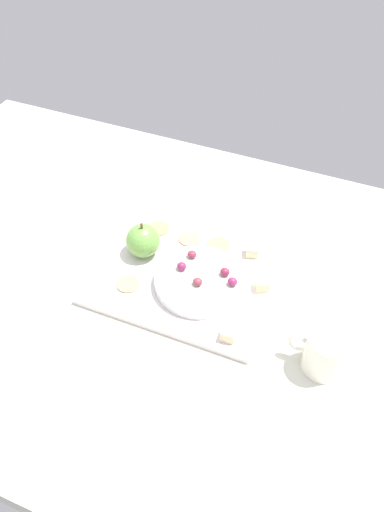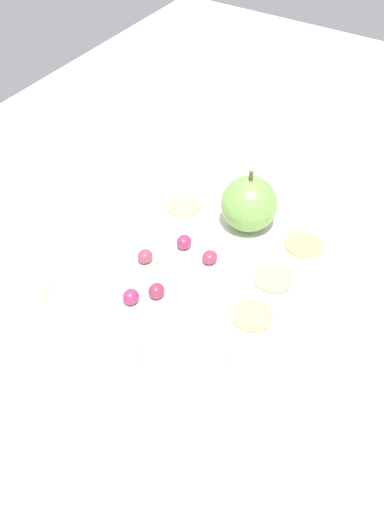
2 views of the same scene
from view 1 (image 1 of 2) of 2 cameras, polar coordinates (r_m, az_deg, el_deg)
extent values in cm
cube|color=silver|center=(105.29, -2.10, -3.86)|extent=(145.95, 92.31, 3.95)
cube|color=white|center=(103.39, -0.80, -2.59)|extent=(35.06, 26.01, 1.87)
cylinder|color=white|center=(100.49, 0.74, -2.73)|extent=(17.04, 17.04, 2.17)
sphere|color=#6FAA49|center=(105.08, -5.35, 1.68)|extent=(6.90, 6.90, 6.90)
cylinder|color=brown|center=(102.28, -5.50, 3.29)|extent=(0.50, 0.50, 1.20)
cube|color=beige|center=(93.00, 3.97, -8.48)|extent=(2.56, 2.56, 2.36)
cube|color=beige|center=(106.50, 6.54, 0.57)|extent=(2.93, 2.93, 2.36)
cube|color=beige|center=(100.67, 7.60, -3.08)|extent=(3.16, 3.16, 2.36)
cylinder|color=tan|center=(101.93, -6.96, -3.02)|extent=(4.54, 4.54, 0.40)
cylinder|color=tan|center=(108.57, 2.90, 1.26)|extent=(4.54, 4.54, 0.40)
cylinder|color=tan|center=(112.10, -3.67, 3.01)|extent=(4.54, 4.54, 0.40)
cylinder|color=tan|center=(109.68, -0.30, 1.92)|extent=(4.54, 4.54, 0.40)
ellipsoid|color=#933947|center=(97.92, 0.61, -2.82)|extent=(1.86, 1.67, 1.53)
ellipsoid|color=#8C2947|center=(99.64, 3.59, -1.74)|extent=(1.86, 1.67, 1.67)
ellipsoid|color=#923145|center=(102.69, -0.01, 0.18)|extent=(1.86, 1.67, 1.51)
ellipsoid|color=#8F2B56|center=(100.43, -1.13, -1.12)|extent=(1.86, 1.67, 1.70)
ellipsoid|color=#972A58|center=(98.12, 4.42, -2.80)|extent=(1.86, 1.67, 1.68)
cylinder|color=white|center=(92.13, 14.30, -10.17)|extent=(7.12, 7.12, 8.24)
torus|color=white|center=(92.28, 11.46, -9.22)|extent=(4.04, 1.01, 4.00)
camera|label=2|loc=(0.99, 37.36, 23.69)|focal=47.18mm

